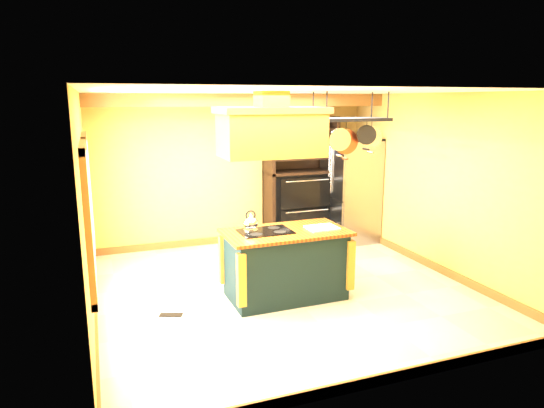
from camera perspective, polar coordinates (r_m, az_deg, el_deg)
floor at (r=6.89m, az=1.44°, el=-9.97°), size 5.00×5.00×0.00m
ceiling at (r=6.38m, az=1.58°, el=13.09°), size 5.00×5.00×0.00m
wall_back at (r=8.84m, az=-4.53°, el=4.02°), size 5.00×0.02×2.70m
wall_front at (r=4.35m, az=13.88°, el=-4.85°), size 5.00×0.02×2.70m
wall_left at (r=6.05m, az=-21.04°, el=-0.54°), size 0.02×5.00×2.70m
wall_right at (r=7.77m, az=18.90°, el=2.28°), size 0.02×5.00×2.70m
ceiling_beam at (r=7.99m, az=-3.08°, el=12.10°), size 5.00×0.15×0.20m
window_near at (r=5.26m, az=-20.75°, el=-1.78°), size 0.06×1.06×1.56m
window_far at (r=6.63m, az=-20.75°, el=0.98°), size 0.06×1.06×1.56m
kitchen_island at (r=6.48m, az=1.58°, el=-7.00°), size 1.63×0.93×1.11m
range_hood at (r=6.06m, az=-0.08°, el=8.72°), size 1.33×0.75×0.80m
pot_rack at (r=6.53m, az=9.12°, el=8.89°), size 1.06×0.49×0.82m
refrigerator at (r=9.16m, az=9.16°, el=1.44°), size 0.81×0.96×1.88m
hutch at (r=9.08m, az=3.20°, el=1.30°), size 1.30×0.59×2.30m
floor_register at (r=6.24m, az=-11.81°, el=-12.65°), size 0.30×0.22×0.01m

